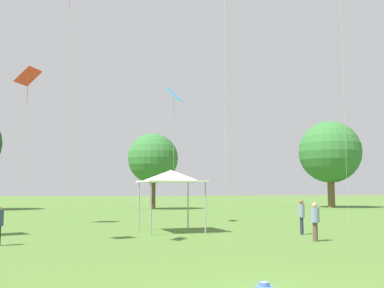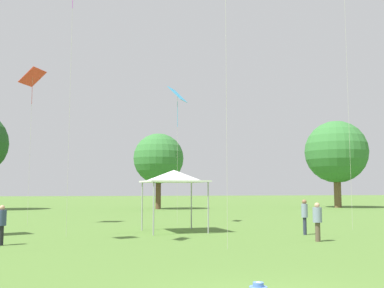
{
  "view_description": "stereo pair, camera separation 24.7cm",
  "coord_description": "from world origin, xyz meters",
  "px_view_note": "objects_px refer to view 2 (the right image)",
  "views": [
    {
      "loc": [
        -3.63,
        -7.66,
        2.2
      ],
      "look_at": [
        -0.11,
        6.49,
        3.68
      ],
      "focal_mm": 42.0,
      "sensor_mm": 36.0,
      "label": 1
    },
    {
      "loc": [
        -3.39,
        -7.72,
        2.2
      ],
      "look_at": [
        -0.11,
        6.49,
        3.68
      ],
      "focal_mm": 42.0,
      "sensor_mm": 36.0,
      "label": 2
    }
  ],
  "objects_px": {
    "person_standing_3": "(317,219)",
    "kite_4": "(178,97)",
    "distant_tree_0": "(159,159)",
    "distant_tree_2": "(336,152)",
    "kite_3": "(33,79)",
    "canopy_tent": "(174,176)",
    "person_standing_0": "(2,222)",
    "person_standing_2": "(305,213)"
  },
  "relations": [
    {
      "from": "person_standing_3",
      "to": "canopy_tent",
      "type": "relative_size",
      "value": 0.49
    },
    {
      "from": "person_standing_2",
      "to": "person_standing_3",
      "type": "distance_m",
      "value": 2.88
    },
    {
      "from": "kite_3",
      "to": "distant_tree_0",
      "type": "bearing_deg",
      "value": -134.6
    },
    {
      "from": "kite_4",
      "to": "distant_tree_2",
      "type": "distance_m",
      "value": 32.15
    },
    {
      "from": "person_standing_3",
      "to": "distant_tree_2",
      "type": "bearing_deg",
      "value": 88.86
    },
    {
      "from": "canopy_tent",
      "to": "distant_tree_0",
      "type": "distance_m",
      "value": 27.55
    },
    {
      "from": "person_standing_3",
      "to": "kite_4",
      "type": "xyz_separation_m",
      "value": [
        -3.94,
        10.96,
        7.33
      ]
    },
    {
      "from": "person_standing_2",
      "to": "kite_3",
      "type": "relative_size",
      "value": 0.17
    },
    {
      "from": "person_standing_0",
      "to": "canopy_tent",
      "type": "height_order",
      "value": "canopy_tent"
    },
    {
      "from": "person_standing_0",
      "to": "distant_tree_0",
      "type": "distance_m",
      "value": 33.53
    },
    {
      "from": "person_standing_3",
      "to": "kite_3",
      "type": "bearing_deg",
      "value": 168.89
    },
    {
      "from": "person_standing_2",
      "to": "distant_tree_0",
      "type": "relative_size",
      "value": 0.2
    },
    {
      "from": "canopy_tent",
      "to": "kite_4",
      "type": "bearing_deg",
      "value": 77.04
    },
    {
      "from": "canopy_tent",
      "to": "distant_tree_2",
      "type": "xyz_separation_m",
      "value": [
        25.39,
        26.42,
        3.93
      ]
    },
    {
      "from": "distant_tree_2",
      "to": "canopy_tent",
      "type": "bearing_deg",
      "value": -133.86
    },
    {
      "from": "canopy_tent",
      "to": "distant_tree_2",
      "type": "height_order",
      "value": "distant_tree_2"
    },
    {
      "from": "person_standing_0",
      "to": "kite_4",
      "type": "distance_m",
      "value": 14.89
    },
    {
      "from": "person_standing_3",
      "to": "kite_4",
      "type": "relative_size",
      "value": 0.18
    },
    {
      "from": "distant_tree_0",
      "to": "distant_tree_2",
      "type": "distance_m",
      "value": 22.08
    },
    {
      "from": "kite_4",
      "to": "kite_3",
      "type": "bearing_deg",
      "value": 161.95
    },
    {
      "from": "kite_3",
      "to": "distant_tree_0",
      "type": "distance_m",
      "value": 24.1
    },
    {
      "from": "person_standing_3",
      "to": "canopy_tent",
      "type": "height_order",
      "value": "canopy_tent"
    },
    {
      "from": "person_standing_0",
      "to": "person_standing_3",
      "type": "relative_size",
      "value": 0.96
    },
    {
      "from": "person_standing_3",
      "to": "kite_4",
      "type": "distance_m",
      "value": 13.76
    },
    {
      "from": "person_standing_2",
      "to": "canopy_tent",
      "type": "relative_size",
      "value": 0.51
    },
    {
      "from": "person_standing_3",
      "to": "kite_3",
      "type": "relative_size",
      "value": 0.17
    },
    {
      "from": "distant_tree_0",
      "to": "kite_4",
      "type": "bearing_deg",
      "value": -95.55
    },
    {
      "from": "person_standing_0",
      "to": "kite_3",
      "type": "relative_size",
      "value": 0.16
    },
    {
      "from": "person_standing_3",
      "to": "kite_3",
      "type": "xyz_separation_m",
      "value": [
        -13.17,
        11.94,
        8.24
      ]
    },
    {
      "from": "person_standing_0",
      "to": "person_standing_3",
      "type": "xyz_separation_m",
      "value": [
        12.89,
        -1.61,
        0.03
      ]
    },
    {
      "from": "canopy_tent",
      "to": "person_standing_2",
      "type": "bearing_deg",
      "value": -26.18
    },
    {
      "from": "kite_3",
      "to": "distant_tree_2",
      "type": "xyz_separation_m",
      "value": [
        33.4,
        20.17,
        -2.39
      ]
    },
    {
      "from": "kite_3",
      "to": "distant_tree_0",
      "type": "xyz_separation_m",
      "value": [
        11.36,
        20.96,
        -3.51
      ]
    },
    {
      "from": "distant_tree_2",
      "to": "kite_4",
      "type": "bearing_deg",
      "value": -138.82
    },
    {
      "from": "canopy_tent",
      "to": "person_standing_3",
      "type": "bearing_deg",
      "value": -47.83
    },
    {
      "from": "person_standing_3",
      "to": "person_standing_2",
      "type": "bearing_deg",
      "value": 104.67
    },
    {
      "from": "person_standing_3",
      "to": "kite_4",
      "type": "height_order",
      "value": "kite_4"
    },
    {
      "from": "person_standing_3",
      "to": "kite_3",
      "type": "distance_m",
      "value": 19.59
    },
    {
      "from": "person_standing_2",
      "to": "kite_4",
      "type": "bearing_deg",
      "value": 169.4
    },
    {
      "from": "kite_4",
      "to": "distant_tree_2",
      "type": "bearing_deg",
      "value": 29.19
    },
    {
      "from": "kite_3",
      "to": "kite_4",
      "type": "height_order",
      "value": "kite_3"
    },
    {
      "from": "kite_4",
      "to": "person_standing_0",
      "type": "bearing_deg",
      "value": -145.73
    }
  ]
}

